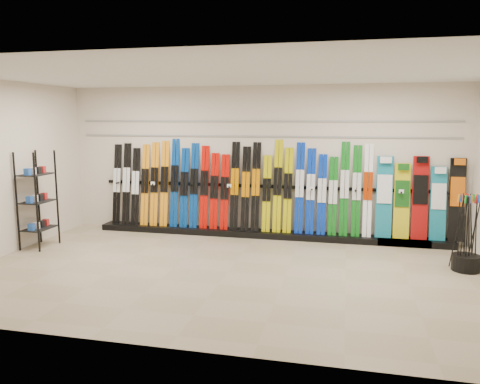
# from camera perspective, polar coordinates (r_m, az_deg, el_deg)

# --- Properties ---
(floor) EXTENTS (8.00, 8.00, 0.00)m
(floor) POSITION_cam_1_polar(r_m,az_deg,el_deg) (7.33, -1.49, -9.72)
(floor) COLOR #9B8B6B
(floor) RESTS_ON ground
(back_wall) EXTENTS (8.00, 0.00, 8.00)m
(back_wall) POSITION_cam_1_polar(r_m,az_deg,el_deg) (9.43, 2.24, 3.76)
(back_wall) COLOR beige
(back_wall) RESTS_ON floor
(ceiling) EXTENTS (8.00, 8.00, 0.00)m
(ceiling) POSITION_cam_1_polar(r_m,az_deg,el_deg) (6.98, -1.59, 14.31)
(ceiling) COLOR silver
(ceiling) RESTS_ON back_wall
(ski_rack_base) EXTENTS (8.00, 0.40, 0.12)m
(ski_rack_base) POSITION_cam_1_polar(r_m,az_deg,el_deg) (9.42, 3.29, -5.15)
(ski_rack_base) COLOR black
(ski_rack_base) RESTS_ON floor
(skis) EXTENTS (5.37, 0.29, 1.82)m
(skis) POSITION_cam_1_polar(r_m,az_deg,el_deg) (9.45, -0.64, 0.51)
(skis) COLOR black
(skis) RESTS_ON ski_rack_base
(snowboards) EXTENTS (1.57, 0.24, 1.54)m
(snowboards) POSITION_cam_1_polar(r_m,az_deg,el_deg) (9.31, 21.01, -0.88)
(snowboards) COLOR #14728C
(snowboards) RESTS_ON ski_rack_base
(accessory_rack) EXTENTS (0.40, 0.60, 1.77)m
(accessory_rack) POSITION_cam_1_polar(r_m,az_deg,el_deg) (9.30, -23.47, -0.86)
(accessory_rack) COLOR black
(accessory_rack) RESTS_ON floor
(pole_bin) EXTENTS (0.43, 0.43, 0.25)m
(pole_bin) POSITION_cam_1_polar(r_m,az_deg,el_deg) (8.16, 25.83, -7.78)
(pole_bin) COLOR black
(pole_bin) RESTS_ON floor
(ski_poles) EXTENTS (0.39, 0.39, 1.18)m
(ski_poles) POSITION_cam_1_polar(r_m,az_deg,el_deg) (8.04, 25.95, -4.45)
(ski_poles) COLOR black
(ski_poles) RESTS_ON pole_bin
(slatwall_rail_0) EXTENTS (7.60, 0.02, 0.03)m
(slatwall_rail_0) POSITION_cam_1_polar(r_m,az_deg,el_deg) (9.38, 2.24, 6.79)
(slatwall_rail_0) COLOR gray
(slatwall_rail_0) RESTS_ON back_wall
(slatwall_rail_1) EXTENTS (7.60, 0.02, 0.03)m
(slatwall_rail_1) POSITION_cam_1_polar(r_m,az_deg,el_deg) (9.38, 2.25, 8.63)
(slatwall_rail_1) COLOR gray
(slatwall_rail_1) RESTS_ON back_wall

